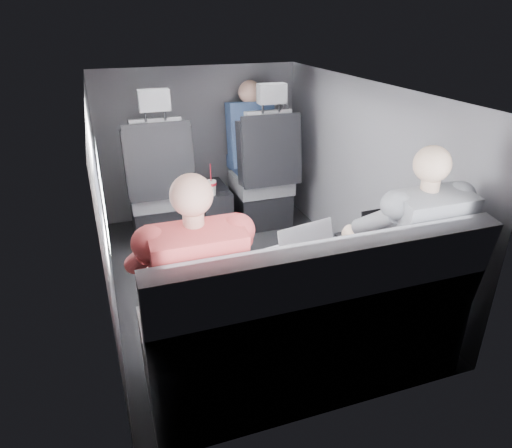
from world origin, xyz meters
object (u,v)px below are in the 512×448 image
object	(u,v)px
soda_cup	(211,187)
laptop_white	(184,272)
rear_bench	(308,332)
passenger_front_right	(250,137)
laptop_silver	(299,250)
passenger_rear_right	(404,250)
laptop_black	(379,235)
front_seat_left	(160,195)
front_seat_right	(263,183)
center_console	(213,208)
passenger_rear_left	(193,289)

from	to	relation	value
soda_cup	laptop_white	world-z (taller)	laptop_white
rear_bench	passenger_front_right	bearing A→B (deg)	79.07
rear_bench	laptop_silver	size ratio (longest dim) A/B	4.43
laptop_silver	passenger_rear_right	xyz separation A→B (m)	(0.53, -0.16, -0.01)
soda_cup	laptop_black	world-z (taller)	laptop_black
laptop_silver	laptop_black	xyz separation A→B (m)	(0.49, 0.01, 0.00)
passenger_front_right	laptop_black	bearing A→B (deg)	-86.25
laptop_silver	laptop_black	distance (m)	0.49
front_seat_left	soda_cup	size ratio (longest dim) A/B	4.79
rear_bench	passenger_rear_right	size ratio (longest dim) A/B	1.32
front_seat_right	soda_cup	distance (m)	0.52
front_seat_left	laptop_silver	xyz separation A→B (m)	(0.50, -1.64, 0.23)
front_seat_right	passenger_rear_right	distance (m)	1.83
soda_cup	passenger_rear_right	distance (m)	1.79
soda_cup	passenger_front_right	bearing A→B (deg)	40.18
rear_bench	laptop_white	world-z (taller)	rear_bench
front_seat_left	center_console	bearing A→B (deg)	5.07
center_console	front_seat_left	bearing A→B (deg)	-174.93
front_seat_right	rear_bench	size ratio (longest dim) A/B	0.79
rear_bench	front_seat_left	bearing A→B (deg)	103.31
laptop_white	center_console	bearing A→B (deg)	71.73
front_seat_right	laptop_black	bearing A→B (deg)	-86.81
center_console	laptop_silver	size ratio (longest dim) A/B	1.33
front_seat_left	laptop_silver	world-z (taller)	front_seat_left
center_console	passenger_rear_right	xyz separation A→B (m)	(0.58, -1.85, 0.42)
front_seat_left	passenger_rear_right	size ratio (longest dim) A/B	1.04
rear_bench	laptop_white	xyz separation A→B (m)	(-0.56, 0.24, 0.32)
center_console	laptop_black	size ratio (longest dim) A/B	1.31
front_seat_right	center_console	xyz separation A→B (m)	(-0.45, 0.04, -0.20)
passenger_rear_right	passenger_front_right	xyz separation A→B (m)	(-0.16, 2.06, 0.13)
front_seat_left	laptop_black	size ratio (longest dim) A/B	3.45
soda_cup	laptop_white	xyz separation A→B (m)	(-0.51, -1.52, 0.16)
rear_bench	soda_cup	size ratio (longest dim) A/B	6.06
front_seat_left	laptop_white	xyz separation A→B (m)	(-0.11, -1.66, 0.23)
laptop_silver	passenger_rear_right	bearing A→B (deg)	-17.25
front_seat_right	laptop_silver	size ratio (longest dim) A/B	3.50
passenger_rear_left	front_seat_left	bearing A→B (deg)	86.96
laptop_black	passenger_rear_right	size ratio (longest dim) A/B	0.30
laptop_white	laptop_silver	bearing A→B (deg)	1.48
laptop_white	laptop_black	world-z (taller)	laptop_black
laptop_black	front_seat_right	bearing A→B (deg)	93.19
laptop_white	passenger_rear_left	world-z (taller)	passenger_rear_left
laptop_silver	soda_cup	bearing A→B (deg)	93.95
front_seat_left	passenger_rear_left	distance (m)	1.82
laptop_silver	passenger_rear_left	size ratio (longest dim) A/B	0.30
rear_bench	laptop_black	distance (m)	0.69
front_seat_left	laptop_silver	size ratio (longest dim) A/B	3.50
center_console	passenger_front_right	world-z (taller)	passenger_front_right
laptop_white	passenger_rear_left	bearing A→B (deg)	-84.31
laptop_black	front_seat_left	bearing A→B (deg)	121.19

